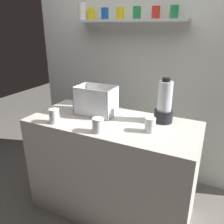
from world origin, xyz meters
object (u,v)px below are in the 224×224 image
(blender_pitcher, at_px, (164,104))
(juice_cup_pomegranate_far_left, at_px, (54,117))
(juice_cup_carrot_left, at_px, (98,126))
(carrot_display_bin, at_px, (96,106))
(juice_cup_orange_middle, at_px, (150,126))

(blender_pitcher, xyz_separation_m, juice_cup_pomegranate_far_left, (-0.78, -0.41, -0.10))
(blender_pitcher, distance_m, juice_cup_carrot_left, 0.56)
(juice_cup_pomegranate_far_left, xyz_separation_m, juice_cup_carrot_left, (0.40, 0.00, -0.00))
(carrot_display_bin, height_order, juice_cup_pomegranate_far_left, carrot_display_bin)
(carrot_display_bin, xyz_separation_m, juice_cup_orange_middle, (0.54, -0.14, -0.03))
(blender_pitcher, relative_size, juice_cup_orange_middle, 3.33)
(blender_pitcher, height_order, juice_cup_pomegranate_far_left, blender_pitcher)
(blender_pitcher, bearing_deg, juice_cup_orange_middle, -99.49)
(carrot_display_bin, height_order, juice_cup_carrot_left, carrot_display_bin)
(blender_pitcher, xyz_separation_m, juice_cup_carrot_left, (-0.38, -0.41, -0.10))
(carrot_display_bin, xyz_separation_m, juice_cup_carrot_left, (0.20, -0.32, -0.03))
(carrot_display_bin, distance_m, blender_pitcher, 0.59)
(carrot_display_bin, distance_m, juice_cup_pomegranate_far_left, 0.38)
(carrot_display_bin, bearing_deg, blender_pitcher, 8.58)
(juice_cup_pomegranate_far_left, bearing_deg, blender_pitcher, 27.76)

